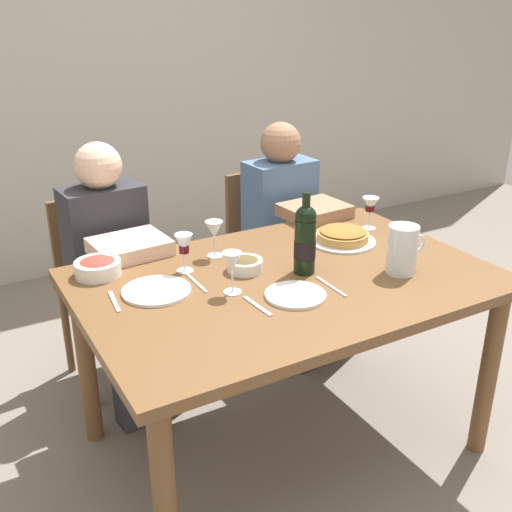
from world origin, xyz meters
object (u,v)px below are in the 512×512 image
Objects in this scene: dinner_plate_left_setting at (295,295)px; chair_left at (102,278)px; wine_bottle at (305,239)px; water_pitcher at (402,252)px; dinner_plate_right_setting at (156,291)px; diner_left at (118,272)px; dining_table at (286,299)px; wine_glass_centre at (214,231)px; salad_bowl at (98,267)px; diner_right at (293,235)px; wine_glass_right_diner at (370,206)px; chair_right at (266,243)px; wine_glass_spare at (232,264)px; wine_glass_left_diner at (184,246)px; olive_bowl at (245,264)px; baked_tart at (343,236)px.

dinner_plate_left_setting is 0.24× the size of chair_left.
water_pitcher is at bearing -30.28° from wine_bottle.
diner_left reaches higher than dinner_plate_right_setting.
chair_left is (-0.46, 0.89, -0.17)m from dining_table.
wine_bottle is at bearing -53.54° from wine_glass_centre.
diner_right reaches higher than salad_bowl.
wine_glass_right_diner is 0.77m from dinner_plate_left_setting.
chair_right is (-0.14, 0.65, -0.37)m from wine_glass_right_diner.
water_pitcher is at bearing -14.34° from wine_glass_spare.
wine_glass_left_diner is 0.17× the size of chair_left.
dining_table is 1.29× the size of diner_left.
wine_glass_centre is 0.69× the size of dinner_plate_left_setting.
wine_glass_right_diner is 0.60× the size of dinner_plate_right_setting.
wine_bottle is 0.88m from diner_left.
water_pitcher reaches higher than wine_glass_spare.
salad_bowl is 0.64m from chair_left.
water_pitcher is (0.39, -0.18, 0.17)m from dining_table.
diner_right reaches higher than dinner_plate_left_setting.
dinner_plate_left_setting is at bearing 110.78° from diner_left.
olive_bowl is 0.93× the size of wine_glass_right_diner.
dining_table is at bearing 112.82° from chair_left.
baked_tart is 0.70m from wine_glass_left_diner.
diner_left is at bearing 123.83° from dining_table.
diner_right is at bearing 30.84° from dinner_plate_right_setting.
dining_table is 4.84× the size of wine_bottle.
diner_left is (0.16, 0.31, -0.18)m from salad_bowl.
wine_glass_spare reaches higher than chair_right.
diner_right reaches higher than dinner_plate_right_setting.
olive_bowl reaches higher than dinner_plate_left_setting.
wine_glass_left_diner is 0.18m from wine_glass_centre.
olive_bowl is at bearing -29.04° from wine_glass_left_diner.
wine_glass_centre reaches higher than dinner_plate_left_setting.
salad_bowl is at bearing 58.65° from diner_left.
salad_bowl is 1.16× the size of wine_glass_centre.
chair_right is at bearing 41.78° from wine_glass_left_diner.
olive_bowl is (-0.11, 0.12, 0.12)m from dining_table.
chair_right is at bearing 27.65° from salad_bowl.
salad_bowl is 0.46m from wine_glass_centre.
chair_right is 0.26m from diner_right.
wine_bottle is 2.06× the size of wine_glass_spare.
wine_glass_centre reaches higher than olive_bowl.
wine_glass_left_diner is at bearing -178.71° from wine_glass_right_diner.
wine_glass_left_diner is 0.78m from chair_left.
chair_left is (-0.84, 0.72, -0.29)m from baked_tart.
dinner_plate_right_setting is at bearing 168.48° from wine_bottle.
wine_bottle reaches higher than wine_glass_right_diner.
diner_left reaches higher than wine_glass_centre.
dinner_plate_left_setting is 1.15m from chair_left.
olive_bowl is (-0.19, 0.12, -0.10)m from wine_bottle.
dinner_plate_right_setting is (-0.40, 0.27, 0.00)m from dinner_plate_left_setting.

